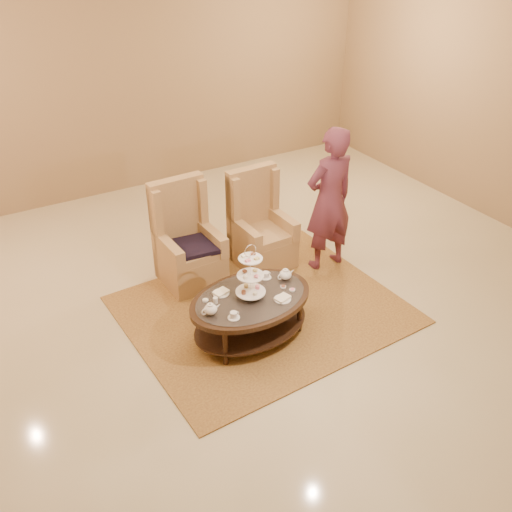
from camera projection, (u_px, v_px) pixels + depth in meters
ground at (268, 319)px, 6.21m from camera, size 8.00×8.00×0.00m
ceiling at (268, 319)px, 6.21m from camera, size 8.00×8.00×0.02m
wall_back at (125, 75)px, 8.22m from camera, size 8.00×0.04×3.50m
rug at (263, 310)px, 6.34m from camera, size 2.99×2.53×0.02m
tea_table at (251, 304)px, 5.77m from camera, size 1.38×1.00×1.10m
armchair_left at (187, 248)px, 6.67m from camera, size 0.68×0.71×1.23m
armchair_right at (259, 233)px, 7.02m from camera, size 0.66×0.69×1.20m
person at (329, 200)px, 6.67m from camera, size 0.66×0.44×1.78m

